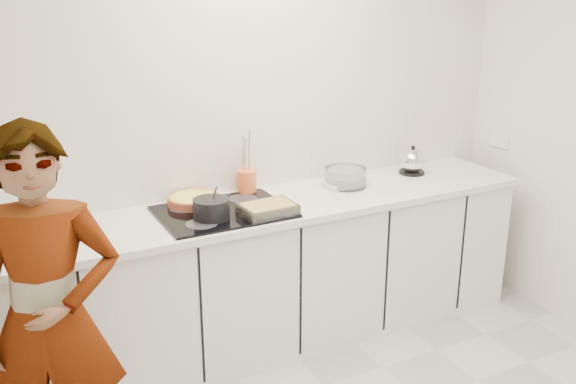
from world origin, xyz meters
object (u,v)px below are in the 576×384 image
saucepan (211,209)px  mixing_bowl (346,178)px  baking_dish (268,208)px  kettle (412,162)px  cook (49,321)px  utensil_crock (247,182)px  hob (223,212)px  tart_dish (193,200)px

saucepan → mixing_bowl: saucepan is taller
baking_dish → mixing_bowl: bearing=21.4°
mixing_bowl → kettle: 0.55m
baking_dish → kettle: 1.25m
saucepan → cook: size_ratio=0.13×
baking_dish → utensil_crock: utensil_crock is taller
hob → saucepan: bearing=-140.4°
tart_dish → baking_dish: baking_dish is taller
saucepan → hob: bearing=39.6°
kettle → hob: bearing=-174.7°
saucepan → baking_dish: (0.30, -0.08, -0.02)m
tart_dish → mixing_bowl: 0.99m
kettle → cook: bearing=-162.2°
mixing_bowl → utensil_crock: 0.63m
tart_dish → cook: 1.25m
baking_dish → utensil_crock: bearing=81.8°
kettle → saucepan: bearing=-171.9°
mixing_bowl → kettle: size_ratio=1.74×
hob → mixing_bowl: 0.88m
saucepan → utensil_crock: saucepan is taller
tart_dish → cook: bearing=-137.7°
saucepan → mixing_bowl: 0.99m
hob → baking_dish: baking_dish is taller
baking_dish → utensil_crock: 0.42m
hob → mixing_bowl: (0.87, 0.10, 0.05)m
tart_dish → baking_dish: 0.46m
kettle → baking_dish: bearing=-166.5°
tart_dish → utensil_crock: 0.38m
hob → kettle: bearing=5.3°
baking_dish → cook: (-1.23, -0.49, -0.13)m
saucepan → kettle: 1.53m
mixing_bowl → cook: (-1.90, -0.75, -0.14)m
baking_dish → cook: cook is taller
saucepan → baking_dish: saucepan is taller
cook → mixing_bowl: bearing=37.8°
saucepan → tart_dish: bearing=92.1°
baking_dish → utensil_crock: size_ratio=2.10×
hob → tart_dish: size_ratio=2.13×
tart_dish → utensil_crock: utensil_crock is taller
hob → saucepan: 0.15m
hob → cook: (-1.03, -0.65, -0.09)m
baking_dish → mixing_bowl: 0.72m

